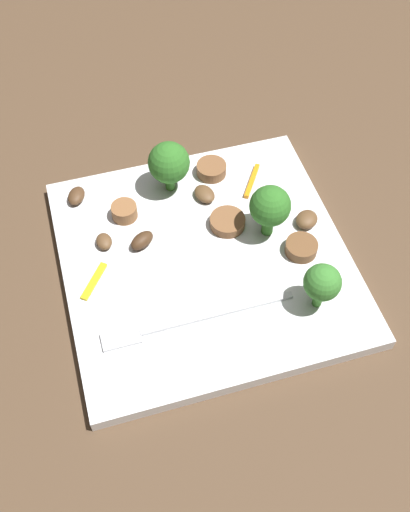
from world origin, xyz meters
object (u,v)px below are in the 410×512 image
Objects in this scene: mushroom_3 at (307,219)px; sausage_slice_1 at (301,248)px; sausage_slice_0 at (227,222)px; pepper_strip_3 at (93,278)px; plate at (205,260)px; broccoli_floret_0 at (322,283)px; sausage_slice_3 at (124,211)px; mushroom_0 at (104,241)px; mushroom_2 at (142,240)px; broccoli_floret_1 at (169,163)px; broccoli_floret_2 at (270,207)px; mushroom_1 at (205,194)px; sausage_slice_2 at (211,169)px; pepper_strip_0 at (252,181)px; mushroom_4 at (76,196)px; fork at (184,322)px.

sausage_slice_1 is at bearing 60.04° from mushroom_3.
pepper_strip_3 is at bearing 10.72° from sausage_slice_0.
plate is 0.12m from broccoli_floret_0.
broccoli_floret_0 is 0.22m from sausage_slice_3.
broccoli_floret_0 reaches higher than sausage_slice_1.
mushroom_0 is 0.20m from mushroom_3.
pepper_strip_3 is at bearing 26.35° from mushroom_2.
broccoli_floret_1 and broccoli_floret_2 have the same top height.
sausage_slice_1 reaches higher than mushroom_1.
sausage_slice_3 is 0.04m from mushroom_0.
pepper_strip_0 is at bearing 146.50° from sausage_slice_2.
mushroom_4 is (0.18, -0.10, -0.03)m from broccoli_floret_2.
sausage_slice_3 is at bearing -30.49° from sausage_slice_1.
fork is 5.01× the size of sausage_slice_0.
mushroom_4 reaches higher than pepper_strip_3.
pepper_strip_3 is (0.19, 0.08, -0.00)m from pepper_strip_0.
broccoli_floret_2 reaches higher than mushroom_0.
sausage_slice_2 is at bearing -71.54° from broccoli_floret_2.
broccoli_floret_2 is 2.93× the size of mushroom_0.
plate is at bearing 151.20° from mushroom_2.
broccoli_floret_1 is at bearing -136.96° from pepper_strip_3.
mushroom_1 is at bearing -52.19° from broccoli_floret_2.
broccoli_floret_2 is at bearing -80.44° from broccoli_floret_0.
broccoli_floret_1 is 2.39× the size of mushroom_4.
broccoli_floret_2 reaches higher than plate.
broccoli_floret_0 is 0.88× the size of broccoli_floret_2.
mushroom_0 is at bearing 25.98° from sausage_slice_2.
broccoli_floret_2 is 2.38× the size of mushroom_3.
mushroom_2 is (0.14, -0.11, -0.03)m from broccoli_floret_0.
pepper_strip_0 is (-0.08, -0.08, 0.01)m from plate.
mushroom_3 is (-0.02, -0.03, 0.00)m from sausage_slice_1.
mushroom_3 is 0.52× the size of pepper_strip_0.
plate is 8.58× the size of sausage_slice_2.
broccoli_floret_2 is 0.05m from mushroom_3.
mushroom_1 is at bearing 142.99° from broccoli_floret_1.
mushroom_2 is (0.09, 0.07, 0.00)m from sausage_slice_2.
pepper_strip_3 is (0.04, 0.07, -0.01)m from sausage_slice_3.
mushroom_1 is at bearing 61.58° from sausage_slice_2.
sausage_slice_2 is 1.28× the size of mushroom_3.
fork is at bearing 116.00° from mushroom_0.
pepper_strip_3 is (0.05, 0.03, -0.01)m from mushroom_2.
mushroom_2 is (-0.04, 0.01, 0.00)m from mushroom_0.
plate is 0.15m from mushroom_4.
pepper_strip_0 is 0.20m from pepper_strip_3.
fork is 7.28× the size of mushroom_4.
mushroom_0 is 0.04m from pepper_strip_3.
plate is 5.72× the size of pepper_strip_0.
broccoli_floret_2 is 1.86× the size of sausage_slice_2.
mushroom_1 is (-0.11, -0.03, 0.00)m from mushroom_0.
fork is 0.13m from broccoli_floret_0.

